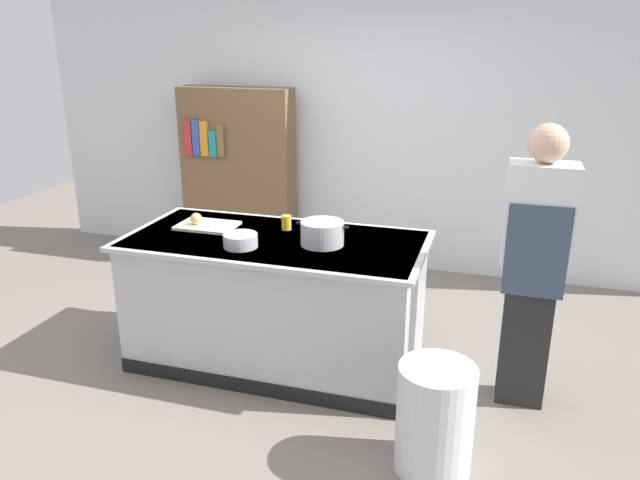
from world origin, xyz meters
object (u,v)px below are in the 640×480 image
trash_bin (435,419)px  bookshelf (238,176)px  stock_pot (322,233)px  onion (196,219)px  juice_cup (286,223)px  person_chef (534,262)px  mixing_bowl (240,240)px

trash_bin → bookshelf: size_ratio=0.35×
stock_pot → trash_bin: 1.34m
onion → stock_pot: (0.94, -0.09, 0.02)m
juice_cup → person_chef: (1.61, -0.21, -0.04)m
juice_cup → onion: bearing=-167.8°
stock_pot → bookshelf: size_ratio=0.20×
onion → juice_cup: bearing=12.2°
stock_pot → bookshelf: bookshelf is taller
trash_bin → onion: bearing=153.7°
onion → juice_cup: (0.62, 0.13, -0.01)m
onion → stock_pot: bearing=-5.7°
juice_cup → stock_pot: bearing=-35.0°
mixing_bowl → bookshelf: (-0.93, 2.01, -0.09)m
stock_pot → mixing_bowl: bearing=-158.2°
onion → person_chef: 2.22m
juice_cup → trash_bin: (1.17, -1.01, -0.65)m
onion → stock_pot: size_ratio=0.24×
onion → trash_bin: onion is taller
stock_pot → person_chef: size_ratio=0.20×
mixing_bowl → onion: bearing=148.1°
onion → juice_cup: size_ratio=0.83×
onion → juice_cup: onion is taller
trash_bin → person_chef: bearing=61.6°
bookshelf → juice_cup: bearing=-55.8°
onion → stock_pot: 0.95m
onion → trash_bin: size_ratio=0.14×
mixing_bowl → stock_pot: bearing=21.8°
person_chef → stock_pot: bearing=78.6°
mixing_bowl → trash_bin: (1.32, -0.59, -0.64)m
stock_pot → person_chef: bearing=1.0°
mixing_bowl → juice_cup: bearing=69.7°
juice_cup → person_chef: size_ratio=0.06×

